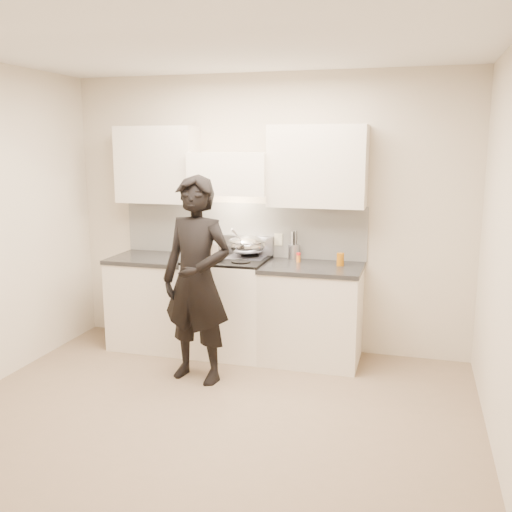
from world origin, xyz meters
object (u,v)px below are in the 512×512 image
Objects in this scene: counter_right at (312,313)px; wok at (248,245)px; utensil_crock at (294,251)px; stove at (228,305)px; person at (197,280)px.

wok is (-0.67, 0.14, 0.60)m from counter_right.
counter_right is 0.91m from wok.
utensil_crock is (-0.23, 0.25, 0.54)m from counter_right.
stove is 1.04× the size of counter_right.
wok is (0.16, 0.14, 0.58)m from stove.
utensil_crock is (0.44, 0.10, -0.05)m from wok.
stove reaches higher than counter_right.
stove is 0.82m from person.
counter_right is 0.64m from utensil_crock.
counter_right is at bearing -12.14° from wok.
stove is 3.45× the size of utensil_crock.
person reaches higher than wok.
wok is 0.45m from utensil_crock.
counter_right is at bearing -46.40° from utensil_crock.
utensil_crock is 0.16× the size of person.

